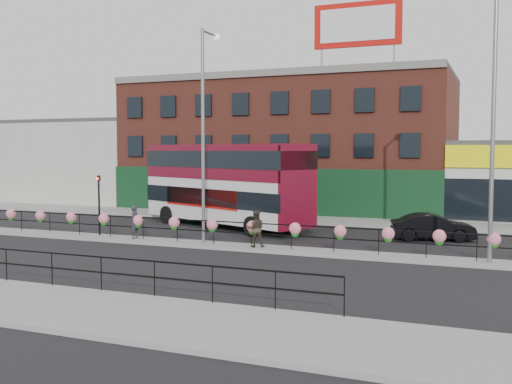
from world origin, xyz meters
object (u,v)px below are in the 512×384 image
at_px(car, 433,227).
at_px(pedestrian_a, 135,222).
at_px(double_decker_bus, 225,177).
at_px(pedestrian_b, 256,229).
at_px(lamp_column_east, 494,99).
at_px(lamp_column_west, 205,117).

xyz_separation_m(car, pedestrian_a, (-14.10, -6.13, 0.30)).
distance_m(double_decker_bus, pedestrian_b, 8.79).
height_order(double_decker_bus, pedestrian_a, double_decker_bus).
bearing_deg(lamp_column_east, lamp_column_west, 179.31).
height_order(car, pedestrian_a, pedestrian_a).
xyz_separation_m(double_decker_bus, car, (12.26, -0.69, -2.39)).
xyz_separation_m(lamp_column_west, lamp_column_east, (13.06, -0.16, 0.44)).
height_order(car, lamp_column_east, lamp_column_east).
height_order(pedestrian_b, lamp_column_west, lamp_column_west).
bearing_deg(pedestrian_b, pedestrian_a, -25.45).
distance_m(car, pedestrian_b, 9.67).
bearing_deg(lamp_column_west, pedestrian_a, -175.60).
xyz_separation_m(double_decker_bus, lamp_column_west, (2.08, -6.52, 3.21)).
distance_m(pedestrian_b, lamp_column_east, 11.72).
relative_size(pedestrian_a, pedestrian_b, 0.98).
xyz_separation_m(car, pedestrian_b, (-7.34, -6.28, 0.32)).
height_order(double_decker_bus, lamp_column_west, lamp_column_west).
bearing_deg(double_decker_bus, car, -3.23).
height_order(pedestrian_a, lamp_column_west, lamp_column_west).
relative_size(double_decker_bus, car, 2.78).
bearing_deg(lamp_column_west, car, 29.80).
distance_m(pedestrian_a, lamp_column_east, 17.92).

